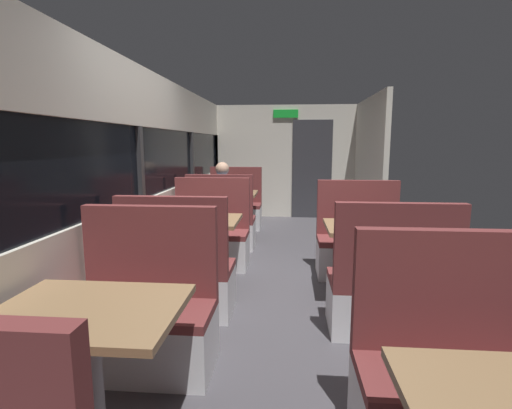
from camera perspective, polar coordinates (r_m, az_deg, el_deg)
The scene contains 18 objects.
ground_plane at distance 4.07m, azimuth 3.59°, elevation -13.11°, with size 3.30×9.20×0.02m, color #423F44.
carriage_window_panel_left at distance 4.09m, azimuth -17.05°, elevation 2.80°, with size 0.09×8.48×2.30m.
carriage_end_bulkhead at distance 7.98m, azimuth 4.79°, elevation 6.25°, with size 2.90×0.11×2.30m.
carriage_aisle_panel_right at distance 6.92m, azimuth 16.42°, elevation 5.59°, with size 0.08×2.40×2.30m, color beige.
dining_table_near_window at distance 2.13m, azimuth -23.61°, elevation -16.33°, with size 0.90×0.70×0.74m.
bench_near_window_facing_entry at distance 2.84m, azimuth -16.23°, elevation -16.32°, with size 0.95×0.50×1.10m.
dining_table_mid_window at distance 4.12m, azimuth -8.84°, elevation -3.48°, with size 0.90×0.70×0.74m.
bench_mid_window_facing_end at distance 3.56m, azimuth -11.41°, elevation -10.82°, with size 0.95×0.50×1.10m.
bench_mid_window_facing_entry at distance 4.86m, azimuth -6.80°, elevation -5.29°, with size 0.95×0.50×1.10m.
dining_table_far_window at distance 6.27m, azimuth -4.06°, elevation 0.91°, with size 0.90×0.70×0.74m.
bench_far_window_facing_end at distance 5.64m, azimuth -5.12°, elevation -3.23°, with size 0.95×0.50×1.10m.
bench_far_window_facing_entry at distance 7.00m, azimuth -3.15°, elevation -0.80°, with size 0.95×0.50×1.10m.
bench_front_aisle_facing_entry at distance 2.30m, azimuth 27.41°, elevation -23.45°, with size 0.95×0.50×1.10m.
dining_table_rear_aisle at distance 3.90m, azimuth 16.98°, elevation -4.50°, with size 0.90×0.70×0.74m.
bench_rear_aisle_facing_end at distance 3.34m, azimuth 19.26°, elevation -12.50°, with size 0.95×0.50×1.10m.
bench_rear_aisle_facing_entry at distance 4.64m, azimuth 15.01°, elevation -6.22°, with size 0.95×0.50×1.10m.
seated_passenger at distance 5.67m, azimuth -5.03°, elevation -1.01°, with size 0.47×0.55×1.26m.
coffee_cup_secondary at distance 6.18m, azimuth -6.20°, elevation 2.13°, with size 0.07×0.07×0.09m.
Camera 1 is at (0.07, -3.77, 1.53)m, focal length 26.85 mm.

